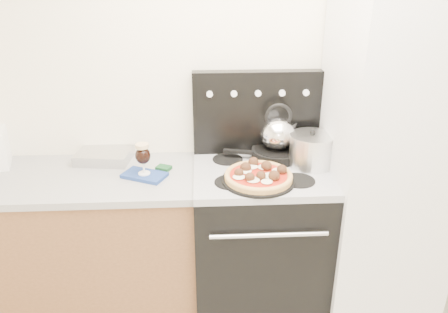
{
  "coord_description": "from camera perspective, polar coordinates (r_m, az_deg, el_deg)",
  "views": [
    {
      "loc": [
        -0.25,
        -1.03,
        1.98
      ],
      "look_at": [
        -0.14,
        1.05,
        1.06
      ],
      "focal_mm": 35.0,
      "sensor_mm": 36.0,
      "label": 1
    }
  ],
  "objects": [
    {
      "name": "oven_mitt",
      "position": [
        2.46,
        -10.35,
        -2.43
      ],
      "size": [
        0.27,
        0.22,
        0.02
      ],
      "primitive_type": "cube",
      "rotation": [
        0.0,
        0.0,
        -0.45
      ],
      "color": "navy",
      "rests_on": "countertop"
    },
    {
      "name": "pizza",
      "position": [
        2.32,
        4.53,
        -2.4
      ],
      "size": [
        0.36,
        0.36,
        0.05
      ],
      "primitive_type": null,
      "rotation": [
        0.0,
        0.0,
        -0.01
      ],
      "color": "#DCAD61",
      "rests_on": "pizza_pan"
    },
    {
      "name": "stock_pot",
      "position": [
        2.53,
        11.31,
        0.7
      ],
      "size": [
        0.26,
        0.26,
        0.18
      ],
      "primitive_type": "cylinder",
      "rotation": [
        0.0,
        0.0,
        -0.06
      ],
      "color": "silver",
      "rests_on": "cooktop"
    },
    {
      "name": "cooktop",
      "position": [
        2.48,
        4.86,
        -2.15
      ],
      "size": [
        0.76,
        0.65,
        0.04
      ],
      "primitive_type": "cube",
      "color": "#ADADB2",
      "rests_on": "stove_body"
    },
    {
      "name": "skillet",
      "position": [
        2.63,
        6.88,
        0.44
      ],
      "size": [
        0.36,
        0.36,
        0.05
      ],
      "primitive_type": "cylinder",
      "rotation": [
        0.0,
        0.0,
        -0.25
      ],
      "color": "black",
      "rests_on": "cooktop"
    },
    {
      "name": "beer_glass",
      "position": [
        2.42,
        -10.52,
        -0.29
      ],
      "size": [
        0.1,
        0.1,
        0.18
      ],
      "primitive_type": null,
      "rotation": [
        0.0,
        0.0,
        -0.21
      ],
      "color": "black",
      "rests_on": "oven_mitt"
    },
    {
      "name": "room_shell",
      "position": [
        1.54,
        6.71,
        -4.78
      ],
      "size": [
        3.52,
        3.01,
        2.52
      ],
      "color": "#BEB5A8",
      "rests_on": "ground"
    },
    {
      "name": "countertop",
      "position": [
        2.61,
        -20.11,
        -2.77
      ],
      "size": [
        1.48,
        0.63,
        0.04
      ],
      "primitive_type": "cube",
      "color": "#9F9F9F",
      "rests_on": "base_cabinet"
    },
    {
      "name": "foil_sheet",
      "position": [
        2.71,
        -15.37,
        0.07
      ],
      "size": [
        0.34,
        0.27,
        0.06
      ],
      "primitive_type": "cube",
      "rotation": [
        0.0,
        0.0,
        -0.13
      ],
      "color": "silver",
      "rests_on": "countertop"
    },
    {
      "name": "tea_kettle",
      "position": [
        2.58,
        7.04,
        3.4
      ],
      "size": [
        0.27,
        0.27,
        0.24
      ],
      "primitive_type": null,
      "rotation": [
        0.0,
        0.0,
        -0.33
      ],
      "color": "silver",
      "rests_on": "skillet"
    },
    {
      "name": "backguard",
      "position": [
        2.63,
        4.26,
        5.77
      ],
      "size": [
        0.76,
        0.08,
        0.5
      ],
      "primitive_type": "cube",
      "color": "black",
      "rests_on": "cooktop"
    },
    {
      "name": "base_cabinet",
      "position": [
        2.83,
        -18.83,
        -10.97
      ],
      "size": [
        1.45,
        0.6,
        0.86
      ],
      "primitive_type": "cube",
      "color": "brown",
      "rests_on": "ground"
    },
    {
      "name": "pizza_pan",
      "position": [
        2.34,
        4.5,
        -3.1
      ],
      "size": [
        0.45,
        0.45,
        0.01
      ],
      "primitive_type": "cylinder",
      "rotation": [
        0.0,
        0.0,
        0.16
      ],
      "color": "black",
      "rests_on": "cooktop"
    },
    {
      "name": "stove_body",
      "position": [
        2.71,
        4.52,
        -10.93
      ],
      "size": [
        0.76,
        0.65,
        0.88
      ],
      "primitive_type": "cube",
      "color": "black",
      "rests_on": "ground"
    },
    {
      "name": "fridge",
      "position": [
        2.63,
        20.29,
        -0.91
      ],
      "size": [
        0.64,
        0.68,
        1.9
      ],
      "primitive_type": "cube",
      "color": "silver",
      "rests_on": "ground"
    }
  ]
}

